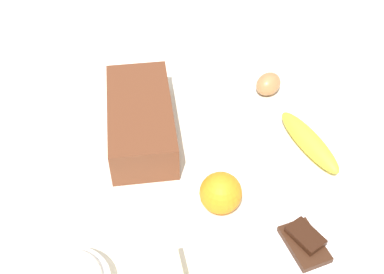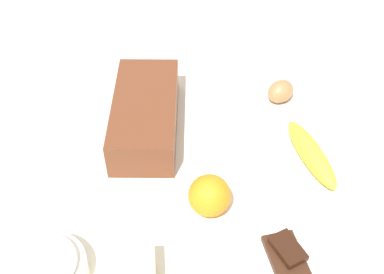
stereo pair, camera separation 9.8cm
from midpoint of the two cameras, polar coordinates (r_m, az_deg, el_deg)
ground_plane at (r=1.02m, az=-2.76°, el=-2.13°), size 2.40×2.40×0.02m
loaf_pan at (r=1.03m, az=-8.68°, el=1.99°), size 0.30×0.17×0.08m
banana at (r=1.02m, az=10.74°, el=-0.65°), size 0.19×0.07×0.04m
orange_fruit at (r=0.89m, az=0.17°, el=-6.66°), size 0.08×0.08×0.08m
egg_near_butter at (r=1.14m, az=6.39°, el=6.01°), size 0.08×0.08×0.05m
chocolate_plate at (r=0.87m, az=9.62°, el=-12.47°), size 0.13×0.13×0.03m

